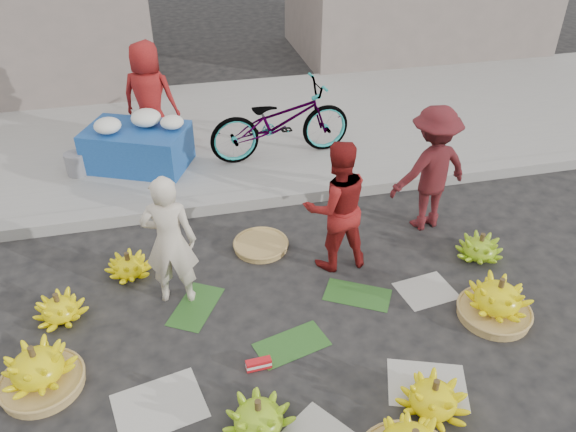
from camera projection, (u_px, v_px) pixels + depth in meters
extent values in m
plane|color=black|center=(297.00, 327.00, 5.26)|extent=(80.00, 80.00, 0.00)
cube|color=gray|center=(255.00, 200.00, 7.00)|extent=(40.00, 0.25, 0.15)
cube|color=gray|center=(230.00, 130.00, 8.71)|extent=(40.00, 4.00, 0.12)
cylinder|color=#9F7C43|center=(43.00, 383.00, 4.67)|extent=(0.67, 0.67, 0.09)
cylinder|color=#42311A|center=(32.00, 353.00, 4.47)|extent=(0.05, 0.05, 0.12)
cylinder|color=#42311A|center=(258.00, 407.00, 4.20)|extent=(0.05, 0.05, 0.12)
cylinder|color=#42311A|center=(436.00, 386.00, 4.35)|extent=(0.05, 0.05, 0.12)
cylinder|color=#9F7C43|center=(494.00, 313.00, 5.36)|extent=(0.68, 0.68, 0.09)
cylinder|color=#42311A|center=(502.00, 284.00, 5.16)|extent=(0.05, 0.05, 0.12)
cylinder|color=#42311A|center=(482.00, 239.00, 6.01)|extent=(0.05, 0.05, 0.12)
cylinder|color=#42311A|center=(57.00, 299.00, 5.23)|extent=(0.05, 0.05, 0.12)
cylinder|color=#42311A|center=(127.00, 258.00, 5.77)|extent=(0.05, 0.05, 0.12)
cylinder|color=#9F7C43|center=(261.00, 245.00, 6.27)|extent=(0.71, 0.71, 0.07)
cube|color=red|center=(259.00, 364.00, 4.83)|extent=(0.22, 0.08, 0.09)
imported|color=beige|center=(170.00, 241.00, 5.23)|extent=(0.56, 0.42, 1.39)
imported|color=maroon|center=(336.00, 207.00, 5.68)|extent=(0.72, 0.57, 1.44)
imported|color=maroon|center=(431.00, 169.00, 6.28)|extent=(1.05, 0.72, 1.49)
cube|color=#164390|center=(138.00, 147.00, 7.50)|extent=(1.52, 1.28, 0.54)
ellipsoid|color=white|center=(108.00, 126.00, 7.19)|extent=(0.35, 0.35, 0.19)
ellipsoid|color=white|center=(146.00, 118.00, 7.36)|extent=(0.39, 0.39, 0.21)
ellipsoid|color=white|center=(172.00, 123.00, 7.31)|extent=(0.30, 0.30, 0.17)
cylinder|color=slate|center=(76.00, 164.00, 7.37)|extent=(0.27, 0.27, 0.30)
imported|color=maroon|center=(149.00, 98.00, 7.62)|extent=(0.88, 0.73, 1.55)
imported|color=gray|center=(281.00, 121.00, 7.61)|extent=(0.85, 2.02, 1.04)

